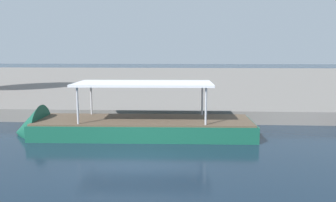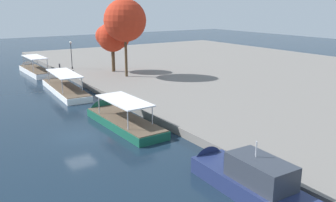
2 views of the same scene
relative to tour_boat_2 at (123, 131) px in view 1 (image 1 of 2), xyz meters
name	(u,v)px [view 1 (image 1 of 2)]	position (x,y,z in m)	size (l,w,h in m)	color
ground_plane	(134,166)	(1.29, -4.72, -0.25)	(220.00, 220.00, 0.00)	#142333
dock_promenade	(173,80)	(1.29, 30.53, 0.15)	(120.00, 55.00, 0.80)	slate
tour_boat_2	(123,131)	(0.00, 0.00, 0.00)	(12.37, 3.54, 4.10)	#14513D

